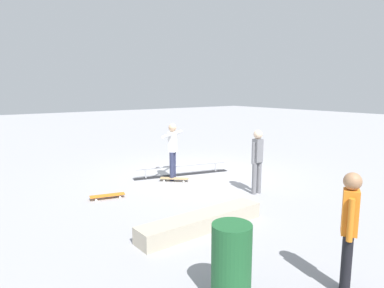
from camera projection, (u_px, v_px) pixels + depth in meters
name	position (u px, v px, depth m)	size (l,w,h in m)	color
ground_plane	(198.00, 175.00, 10.17)	(60.00, 60.00, 0.00)	#9E9EA3
grind_rail	(182.00, 170.00, 10.15)	(2.91, 0.96, 0.31)	black
skate_ledge	(202.00, 222.00, 6.19)	(2.59, 0.47, 0.30)	#B2A893
skater_main	(173.00, 148.00, 9.45)	(1.10, 0.78, 1.60)	#2D3351
skateboard_main	(174.00, 179.00, 9.45)	(0.72, 0.69, 0.09)	tan
bystander_grey_shirt	(257.00, 158.00, 8.22)	(0.35, 0.22, 1.57)	slate
bystander_orange_shirt	(349.00, 227.00, 4.14)	(0.34, 0.26, 1.56)	black
loose_skateboard_orange	(107.00, 196.00, 7.96)	(0.82, 0.40, 0.09)	orange
trash_bin	(231.00, 264.00, 4.03)	(0.48, 0.48, 0.99)	#1E592D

